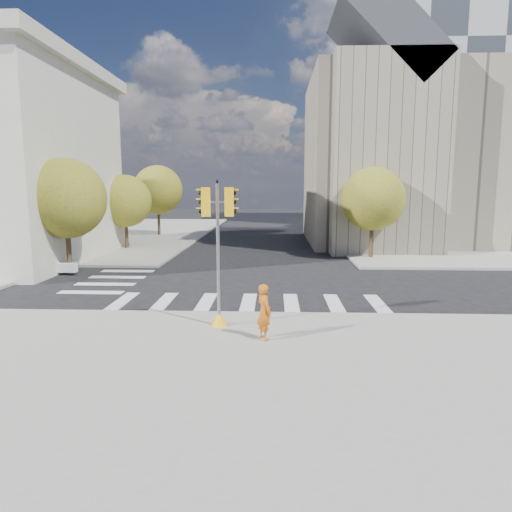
# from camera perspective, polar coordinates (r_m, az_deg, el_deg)

# --- Properties ---
(ground) EXTENTS (160.00, 160.00, 0.00)m
(ground) POSITION_cam_1_polar(r_m,az_deg,el_deg) (21.34, -0.35, -4.47)
(ground) COLOR black
(ground) RESTS_ON ground
(sidewalk_near) EXTENTS (30.00, 14.00, 0.15)m
(sidewalk_near) POSITION_cam_1_polar(r_m,az_deg,el_deg) (10.90, -3.19, -17.26)
(sidewalk_near) COLOR gray
(sidewalk_near) RESTS_ON ground
(sidewalk_far_right) EXTENTS (28.00, 40.00, 0.15)m
(sidewalk_far_right) POSITION_cam_1_polar(r_m,az_deg,el_deg) (50.71, 24.38, 2.47)
(sidewalk_far_right) COLOR gray
(sidewalk_far_right) RESTS_ON ground
(sidewalk_far_left) EXTENTS (28.00, 40.00, 0.15)m
(sidewalk_far_left) POSITION_cam_1_polar(r_m,az_deg,el_deg) (51.47, -21.76, 2.70)
(sidewalk_far_left) COLOR gray
(sidewalk_far_left) RESTS_ON ground
(civic_building) EXTENTS (26.00, 16.00, 19.39)m
(civic_building) POSITION_cam_1_polar(r_m,az_deg,el_deg) (42.54, 22.88, 11.23)
(civic_building) COLOR gray
(civic_building) RESTS_ON ground
(office_tower) EXTENTS (20.00, 18.00, 30.00)m
(office_tower) POSITION_cam_1_polar(r_m,az_deg,el_deg) (66.96, 21.56, 16.77)
(office_tower) COLOR #9EA0A3
(office_tower) RESTS_ON ground
(tree_lw_near) EXTENTS (4.40, 4.40, 6.41)m
(tree_lw_near) POSITION_cam_1_polar(r_m,az_deg,el_deg) (27.30, -22.69, 6.64)
(tree_lw_near) COLOR #382616
(tree_lw_near) RESTS_ON ground
(tree_lw_mid) EXTENTS (4.00, 4.00, 5.77)m
(tree_lw_mid) POSITION_cam_1_polar(r_m,az_deg,el_deg) (36.62, -16.04, 6.61)
(tree_lw_mid) COLOR #382616
(tree_lw_mid) RESTS_ON ground
(tree_lw_far) EXTENTS (4.80, 4.80, 6.95)m
(tree_lw_far) POSITION_cam_1_polar(r_m,az_deg,el_deg) (46.21, -12.17, 8.06)
(tree_lw_far) COLOR #382616
(tree_lw_far) RESTS_ON ground
(tree_re_near) EXTENTS (4.20, 4.20, 6.16)m
(tree_re_near) POSITION_cam_1_polar(r_m,az_deg,el_deg) (31.45, 14.41, 6.93)
(tree_re_near) COLOR #382616
(tree_re_near) RESTS_ON ground
(tree_re_mid) EXTENTS (4.60, 4.60, 6.66)m
(tree_re_mid) POSITION_cam_1_polar(r_m,az_deg,el_deg) (43.26, 11.11, 7.82)
(tree_re_mid) COLOR #382616
(tree_re_mid) RESTS_ON ground
(tree_re_far) EXTENTS (4.00, 4.00, 5.88)m
(tree_re_far) POSITION_cam_1_polar(r_m,az_deg,el_deg) (55.16, 9.20, 7.50)
(tree_re_far) COLOR #382616
(tree_re_far) RESTS_ON ground
(lamp_near) EXTENTS (0.35, 0.18, 8.11)m
(lamp_near) POSITION_cam_1_polar(r_m,az_deg,el_deg) (35.46, 13.89, 7.96)
(lamp_near) COLOR black
(lamp_near) RESTS_ON sidewalk_far_right
(lamp_far) EXTENTS (0.35, 0.18, 8.11)m
(lamp_far) POSITION_cam_1_polar(r_m,az_deg,el_deg) (49.26, 10.64, 8.18)
(lamp_far) COLOR black
(lamp_far) RESTS_ON sidewalk_far_right
(traffic_signal) EXTENTS (1.08, 0.56, 4.91)m
(traffic_signal) POSITION_cam_1_polar(r_m,az_deg,el_deg) (15.29, -4.75, -1.15)
(traffic_signal) COLOR #FAB40D
(traffic_signal) RESTS_ON sidewalk_near
(photographer) EXTENTS (0.68, 0.76, 1.75)m
(photographer) POSITION_cam_1_polar(r_m,az_deg,el_deg) (14.16, 1.02, -6.98)
(photographer) COLOR #C45B12
(photographer) RESTS_ON sidewalk_near
(planter_wall) EXTENTS (6.00, 0.44, 0.50)m
(planter_wall) POSITION_cam_1_polar(r_m,az_deg,el_deg) (28.50, -27.08, -1.28)
(planter_wall) COLOR silver
(planter_wall) RESTS_ON sidewalk_left_near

